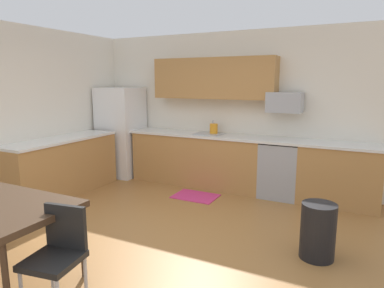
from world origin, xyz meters
name	(u,v)px	position (x,y,z in m)	size (l,w,h in m)	color
ground_plane	(154,242)	(0.00, 0.00, 0.00)	(12.00, 12.00, 0.00)	#9E6B38
wall_back	(233,110)	(0.00, 2.65, 1.35)	(5.80, 0.10, 2.70)	silver
cabinet_run_back	(197,160)	(-0.55, 2.30, 0.45)	(2.40, 0.60, 0.90)	#AD7A42
cabinet_run_back_right	(339,176)	(1.82, 2.30, 0.45)	(1.15, 0.60, 0.90)	#AD7A42
cabinet_run_left	(62,167)	(-2.30, 0.80, 0.45)	(0.60, 2.00, 0.90)	#AD7A42
countertop_back	(226,136)	(0.00, 2.30, 0.92)	(4.80, 0.64, 0.04)	silver
countertop_left	(60,139)	(-2.30, 0.80, 0.92)	(0.64, 2.00, 0.04)	silver
upper_cabinets_back	(213,78)	(-0.30, 2.43, 1.90)	(2.20, 0.34, 0.70)	#AD7A42
refrigerator	(121,132)	(-2.18, 2.22, 0.87)	(0.76, 0.70, 1.73)	white
oven_range	(280,169)	(0.95, 2.30, 0.46)	(0.60, 0.60, 0.91)	#999BA0
microwave	(285,102)	(0.95, 2.40, 1.52)	(0.54, 0.36, 0.32)	#9EA0A5
sink_basin	(209,137)	(-0.32, 2.30, 0.88)	(0.48, 0.40, 0.14)	#A5A8AD
sink_faucet	(213,127)	(-0.32, 2.48, 1.04)	(0.02, 0.02, 0.24)	#B2B5BA
chair_near_table	(58,250)	(-0.04, -1.33, 0.50)	(0.46, 0.46, 0.85)	black
trash_bin	(318,231)	(1.75, 0.47, 0.30)	(0.36, 0.36, 0.60)	black
floor_mat	(195,196)	(-0.26, 1.65, 0.01)	(0.70, 0.50, 0.01)	#CC3372
kettle	(214,129)	(-0.25, 2.35, 1.02)	(0.14, 0.14, 0.20)	orange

